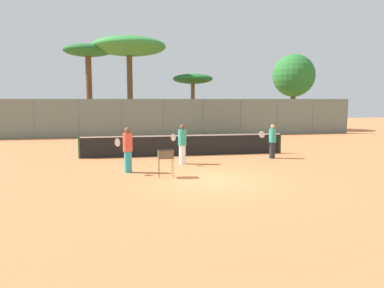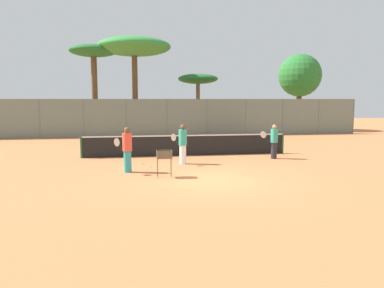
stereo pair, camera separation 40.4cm
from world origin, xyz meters
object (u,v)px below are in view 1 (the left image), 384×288
(tennis_net, at_px, (185,145))
(parked_car, at_px, (125,125))
(player_red_cap, at_px, (182,144))
(player_yellow_shirt, at_px, (272,141))
(player_white_outfit, at_px, (128,149))
(ball_cart, at_px, (166,157))

(tennis_net, bearing_deg, parked_car, 101.98)
(player_red_cap, height_order, player_yellow_shirt, player_red_cap)
(tennis_net, bearing_deg, player_red_cap, -102.01)
(tennis_net, height_order, player_red_cap, player_red_cap)
(player_yellow_shirt, xyz_separation_m, parked_car, (-6.98, 15.31, -0.20))
(player_white_outfit, xyz_separation_m, player_yellow_shirt, (7.03, 2.35, -0.07))
(tennis_net, relative_size, parked_car, 2.52)
(tennis_net, height_order, player_yellow_shirt, player_yellow_shirt)
(player_white_outfit, bearing_deg, ball_cart, 94.14)
(tennis_net, height_order, player_white_outfit, player_white_outfit)
(player_white_outfit, xyz_separation_m, parked_car, (0.05, 17.66, -0.26))
(player_white_outfit, relative_size, parked_car, 0.43)
(parked_car, bearing_deg, tennis_net, -78.02)
(player_white_outfit, distance_m, player_red_cap, 2.89)
(player_white_outfit, relative_size, ball_cart, 1.78)
(player_red_cap, bearing_deg, player_yellow_shirt, 154.67)
(tennis_net, height_order, parked_car, parked_car)
(tennis_net, bearing_deg, player_white_outfit, -126.39)
(player_red_cap, distance_m, parked_car, 16.27)
(player_white_outfit, distance_m, ball_cart, 1.81)
(tennis_net, relative_size, ball_cart, 10.44)
(tennis_net, xyz_separation_m, player_red_cap, (-0.52, -2.43, 0.36))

